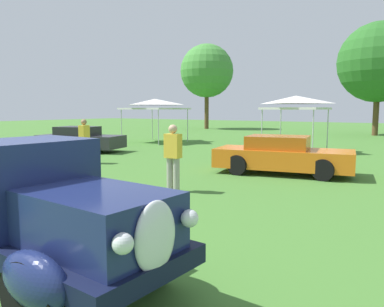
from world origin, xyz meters
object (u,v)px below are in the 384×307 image
feature_pickup_truck (25,206)px  show_car_orange (282,155)px  spectator_between_cars (84,140)px  canopy_tent_center_field (296,102)px  canopy_tent_left_field (155,103)px  show_car_charcoal (80,139)px  spectator_near_truck (173,156)px

feature_pickup_truck → show_car_orange: size_ratio=1.05×
spectator_between_cars → canopy_tent_center_field: 10.02m
canopy_tent_left_field → show_car_orange: bearing=-32.2°
show_car_charcoal → show_car_orange: same height
feature_pickup_truck → canopy_tent_center_field: size_ratio=1.74×
spectator_near_truck → show_car_orange: bearing=72.4°
show_car_orange → spectator_near_truck: size_ratio=2.67×
feature_pickup_truck → spectator_between_cars: 9.99m
spectator_between_cars → canopy_tent_center_field: size_ratio=0.62×
show_car_orange → spectator_between_cars: 7.39m
feature_pickup_truck → spectator_near_truck: (-1.33, 4.83, 0.04)m
spectator_near_truck → canopy_tent_center_field: bearing=92.7°
show_car_charcoal → canopy_tent_left_field: (-0.33, 6.18, 1.82)m
spectator_near_truck → canopy_tent_center_field: (-0.49, 10.46, 1.51)m
feature_pickup_truck → show_car_orange: feature_pickup_truck is taller
feature_pickup_truck → show_car_charcoal: (-10.66, 9.60, -0.27)m
show_car_orange → feature_pickup_truck: bearing=-89.7°
show_car_charcoal → show_car_orange: 10.65m
canopy_tent_center_field → canopy_tent_left_field: bearing=176.9°
feature_pickup_truck → show_car_charcoal: 14.35m
show_car_orange → spectator_between_cars: (-7.13, -1.94, 0.31)m
canopy_tent_left_field → canopy_tent_center_field: (9.18, -0.49, -0.00)m
spectator_near_truck → canopy_tent_center_field: canopy_tent_center_field is taller
spectator_between_cars → canopy_tent_left_field: canopy_tent_left_field is taller
canopy_tent_left_field → show_car_charcoal: bearing=-86.9°
canopy_tent_center_field → spectator_near_truck: bearing=-87.3°
canopy_tent_left_field → canopy_tent_center_field: size_ratio=1.21×
show_car_charcoal → spectator_near_truck: bearing=-27.1°
spectator_between_cars → canopy_tent_center_field: canopy_tent_center_field is taller
show_car_orange → spectator_near_truck: (-1.29, -4.06, 0.31)m
spectator_near_truck → canopy_tent_left_field: canopy_tent_left_field is taller
show_car_orange → spectator_near_truck: spectator_near_truck is taller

